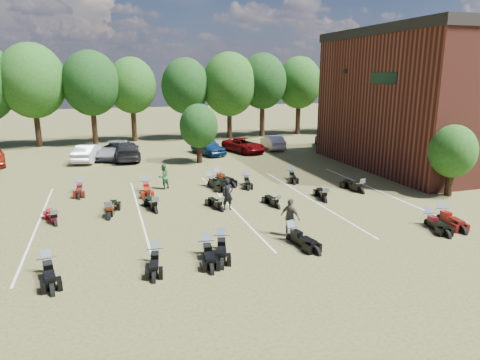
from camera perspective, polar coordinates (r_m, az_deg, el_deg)
name	(u,v)px	position (r m, az deg, el deg)	size (l,w,h in m)	color
ground	(300,217)	(22.76, 8.03, -4.87)	(160.00, 160.00, 0.00)	brown
car_1	(89,153)	(38.72, -19.48, 3.42)	(1.58, 4.53, 1.49)	#B3B4B8
car_2	(115,150)	(39.67, -16.34, 3.90)	(2.51, 5.44, 1.51)	gray
car_3	(127,151)	(38.54, -14.86, 3.76)	(2.18, 5.37, 1.56)	black
car_4	(208,146)	(39.86, -4.28, 4.48)	(1.79, 4.45, 1.52)	#0B264E
car_5	(273,142)	(42.79, 4.37, 5.05)	(1.48, 4.26, 1.40)	#A9A9A4
car_6	(244,145)	(40.94, 0.49, 4.65)	(2.25, 4.87, 1.35)	#620508
car_7	(326,140)	(44.92, 11.38, 5.30)	(2.08, 5.12, 1.49)	#3B3A3F
person_black	(228,194)	(23.45, -1.66, -1.91)	(0.64, 0.42, 1.76)	black
person_green	(163,177)	(28.16, -10.18, 0.43)	(0.79, 0.62, 1.63)	#256437
person_grey	(290,217)	(19.86, 6.73, -4.93)	(1.05, 0.44, 1.79)	#504E45
motorcycle_0	(48,274)	(17.94, -24.20, -11.33)	(0.73, 2.31, 1.29)	black
motorcycle_1	(156,263)	(17.64, -11.18, -10.74)	(0.68, 2.14, 1.19)	black
motorcycle_2	(207,255)	(18.05, -4.49, -9.92)	(0.72, 2.26, 1.26)	black
motorcycle_3	(221,250)	(18.51, -2.49, -9.25)	(0.75, 2.35, 1.31)	black
motorcycle_4	(291,241)	(19.55, 6.87, -8.05)	(0.74, 2.31, 1.29)	black
motorcycle_5	(428,225)	(23.28, 23.78, -5.53)	(0.71, 2.23, 1.24)	black
motorcycle_6	(440,221)	(24.19, 25.16, -4.96)	(0.77, 2.41, 1.35)	#4B0C0A
motorcycle_7	(55,225)	(23.23, -23.41, -5.53)	(0.69, 2.17, 1.21)	maroon
motorcycle_8	(109,219)	(23.26, -17.01, -4.95)	(0.79, 2.47, 1.38)	black
motorcycle_9	(155,212)	(23.68, -11.20, -4.26)	(0.74, 2.32, 1.29)	black
motorcycle_10	(221,211)	(23.51, -2.57, -4.13)	(0.65, 2.03, 1.13)	black
motorcycle_11	(277,208)	(24.02, 4.99, -3.77)	(0.64, 1.99, 1.11)	black
motorcycle_12	(360,193)	(27.98, 15.77, -1.69)	(0.76, 2.38, 1.33)	black
motorcycle_13	(325,202)	(25.59, 11.24, -2.87)	(0.70, 2.21, 1.23)	black
motorcycle_14	(81,192)	(29.05, -20.49, -1.49)	(0.71, 2.24, 1.25)	#410C09
motorcycle_15	(146,191)	(27.96, -12.44, -1.50)	(0.78, 2.46, 1.37)	maroon
motorcycle_17	(218,182)	(29.78, -3.01, -0.24)	(0.81, 2.53, 1.41)	black
motorcycle_18	(211,186)	(28.64, -3.95, -0.83)	(0.80, 2.51, 1.40)	black
motorcycle_19	(246,184)	(29.15, 0.79, -0.53)	(0.68, 2.15, 1.20)	black
motorcycle_20	(291,179)	(30.84, 6.79, 0.18)	(0.69, 2.17, 1.21)	black
tree_line	(181,83)	(49.11, -7.89, 12.68)	(56.00, 6.00, 9.79)	black
young_tree_near_building	(453,151)	(28.89, 26.51, 3.44)	(2.80, 2.80, 4.16)	black
young_tree_midfield	(199,126)	(35.90, -5.53, 7.17)	(3.20, 3.20, 4.70)	black
parking_lines	(229,206)	(24.39, -1.41, -3.43)	(20.10, 14.00, 0.01)	silver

